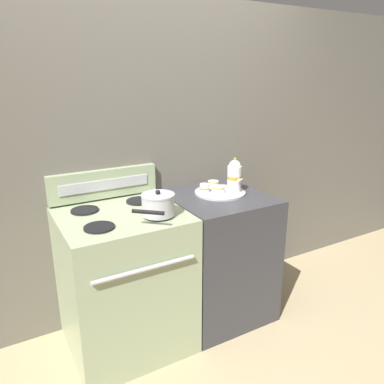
{
  "coord_description": "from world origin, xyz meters",
  "views": [
    {
      "loc": [
        -1.0,
        -2.02,
        1.71
      ],
      "look_at": [
        0.13,
        -0.06,
        0.99
      ],
      "focal_mm": 35.0,
      "sensor_mm": 36.0,
      "label": 1
    }
  ],
  "objects_px": {
    "teapot": "(234,176)",
    "teacup_right": "(219,190)",
    "creamer_jug": "(204,188)",
    "teacup_left": "(213,184)",
    "saucepan": "(158,204)",
    "serving_tray": "(220,192)",
    "stove": "(125,281)"
  },
  "relations": [
    {
      "from": "teacup_right",
      "to": "creamer_jug",
      "type": "bearing_deg",
      "value": 132.58
    },
    {
      "from": "stove",
      "to": "teapot",
      "type": "height_order",
      "value": "teapot"
    },
    {
      "from": "teacup_left",
      "to": "serving_tray",
      "type": "bearing_deg",
      "value": -94.89
    },
    {
      "from": "saucepan",
      "to": "teacup_left",
      "type": "height_order",
      "value": "saucepan"
    },
    {
      "from": "teacup_left",
      "to": "teacup_right",
      "type": "distance_m",
      "value": 0.15
    },
    {
      "from": "saucepan",
      "to": "teacup_left",
      "type": "xyz_separation_m",
      "value": [
        0.57,
        0.3,
        -0.04
      ]
    },
    {
      "from": "stove",
      "to": "saucepan",
      "type": "xyz_separation_m",
      "value": [
        0.17,
        -0.15,
        0.53
      ]
    },
    {
      "from": "stove",
      "to": "serving_tray",
      "type": "height_order",
      "value": "serving_tray"
    },
    {
      "from": "serving_tray",
      "to": "creamer_jug",
      "type": "relative_size",
      "value": 5.2
    },
    {
      "from": "teapot",
      "to": "teacup_right",
      "type": "bearing_deg",
      "value": -179.12
    },
    {
      "from": "serving_tray",
      "to": "teacup_left",
      "type": "relative_size",
      "value": 2.98
    },
    {
      "from": "stove",
      "to": "teacup_right",
      "type": "height_order",
      "value": "teacup_right"
    },
    {
      "from": "creamer_jug",
      "to": "stove",
      "type": "bearing_deg",
      "value": -173.24
    },
    {
      "from": "teacup_right",
      "to": "creamer_jug",
      "type": "height_order",
      "value": "creamer_jug"
    },
    {
      "from": "teacup_left",
      "to": "creamer_jug",
      "type": "distance_m",
      "value": 0.13
    },
    {
      "from": "creamer_jug",
      "to": "teacup_right",
      "type": "bearing_deg",
      "value": -47.42
    },
    {
      "from": "teacup_right",
      "to": "creamer_jug",
      "type": "xyz_separation_m",
      "value": [
        -0.07,
        0.08,
        0.01
      ]
    },
    {
      "from": "saucepan",
      "to": "teacup_left",
      "type": "bearing_deg",
      "value": 27.32
    },
    {
      "from": "teapot",
      "to": "teacup_left",
      "type": "bearing_deg",
      "value": 119.84
    },
    {
      "from": "serving_tray",
      "to": "creamer_jug",
      "type": "xyz_separation_m",
      "value": [
        -0.11,
        0.04,
        0.04
      ]
    },
    {
      "from": "serving_tray",
      "to": "teacup_left",
      "type": "distance_m",
      "value": 0.11
    },
    {
      "from": "saucepan",
      "to": "creamer_jug",
      "type": "bearing_deg",
      "value": 26.58
    },
    {
      "from": "teacup_left",
      "to": "teacup_right",
      "type": "relative_size",
      "value": 1.0
    },
    {
      "from": "saucepan",
      "to": "teacup_right",
      "type": "relative_size",
      "value": 2.54
    },
    {
      "from": "stove",
      "to": "serving_tray",
      "type": "relative_size",
      "value": 2.59
    },
    {
      "from": "teapot",
      "to": "serving_tray",
      "type": "bearing_deg",
      "value": 156.87
    },
    {
      "from": "stove",
      "to": "serving_tray",
      "type": "bearing_deg",
      "value": 3.05
    },
    {
      "from": "stove",
      "to": "teapot",
      "type": "xyz_separation_m",
      "value": [
        0.83,
        0.0,
        0.58
      ]
    },
    {
      "from": "saucepan",
      "to": "teapot",
      "type": "relative_size",
      "value": 1.27
    },
    {
      "from": "teacup_right",
      "to": "stove",
      "type": "bearing_deg",
      "value": 179.92
    },
    {
      "from": "teacup_left",
      "to": "teacup_right",
      "type": "height_order",
      "value": "same"
    },
    {
      "from": "teapot",
      "to": "teacup_right",
      "type": "height_order",
      "value": "teapot"
    }
  ]
}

